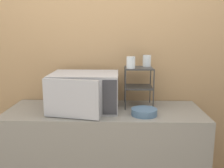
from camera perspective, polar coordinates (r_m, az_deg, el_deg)
name	(u,v)px	position (r m, az deg, el deg)	size (l,w,h in m)	color
wall_back	(106,63)	(2.42, -1.31, 4.93)	(8.00, 0.06, 2.60)	tan
counter	(105,159)	(2.34, -1.68, -16.84)	(1.67, 0.62, 0.93)	gray
microwave	(84,91)	(2.15, -6.35, -1.69)	(0.57, 0.55, 0.31)	#ADADB2
dish_rack	(139,78)	(2.22, 6.11, 1.27)	(0.25, 0.24, 0.35)	#333333
glass_front_left	(131,62)	(2.12, 4.32, 4.94)	(0.07, 0.07, 0.10)	silver
glass_back_right	(147,61)	(2.28, 7.97, 5.30)	(0.07, 0.07, 0.10)	silver
bowl	(144,112)	(2.02, 7.37, -6.38)	(0.21, 0.21, 0.05)	slate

